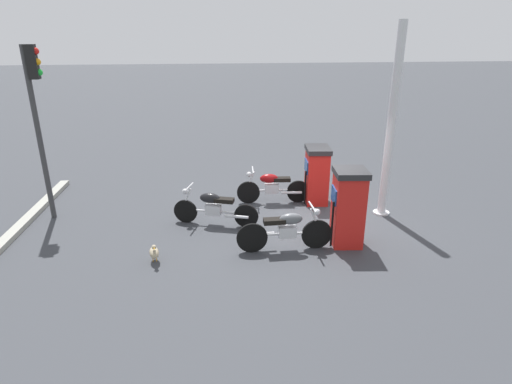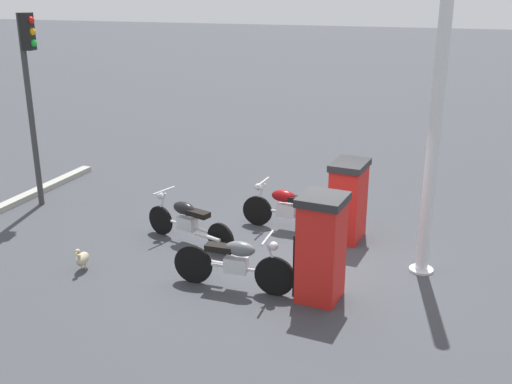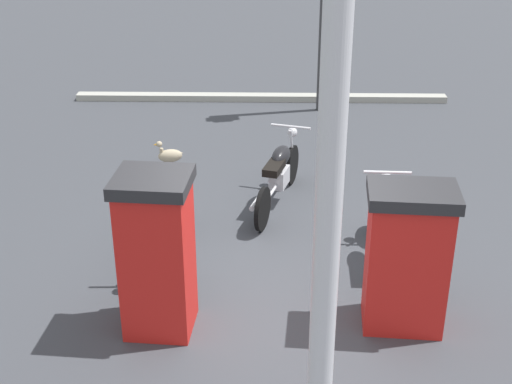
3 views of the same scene
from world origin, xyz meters
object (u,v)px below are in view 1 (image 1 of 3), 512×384
motorcycle_far_pump (286,229)px  fuel_pump_far (348,207)px  motorcycle_near_pump (272,186)px  motorcycle_extra (214,207)px  canopy_support_pole (391,127)px  fuel_pump_near (317,175)px  roadside_traffic_light (37,105)px  wandering_duck (154,252)px

motorcycle_far_pump → fuel_pump_far: bearing=-175.0°
motorcycle_near_pump → fuel_pump_far: bearing=115.1°
motorcycle_extra → motorcycle_far_pump: bearing=135.0°
fuel_pump_far → canopy_support_pole: canopy_support_pole is taller
motorcycle_extra → fuel_pump_near: bearing=-158.3°
fuel_pump_far → canopy_support_pole: 2.42m
motorcycle_far_pump → motorcycle_near_pump: bearing=-93.3°
motorcycle_extra → canopy_support_pole: size_ratio=0.43×
canopy_support_pole → motorcycle_far_pump: bearing=29.3°
motorcycle_near_pump → roadside_traffic_light: roadside_traffic_light is taller
motorcycle_far_pump → wandering_duck: size_ratio=4.45×
roadside_traffic_light → fuel_pump_far: bearing=160.8°
motorcycle_near_pump → wandering_duck: 3.93m
roadside_traffic_light → canopy_support_pole: 8.05m
fuel_pump_near → wandering_duck: fuel_pump_near is taller
fuel_pump_near → roadside_traffic_light: (6.55, 0.13, 1.96)m
motorcycle_near_pump → wandering_duck: motorcycle_near_pump is taller
fuel_pump_near → wandering_duck: bearing=33.9°
fuel_pump_far → motorcycle_far_pump: 1.37m
fuel_pump_near → motorcycle_far_pump: bearing=62.4°
motorcycle_near_pump → wandering_duck: bearing=44.4°
motorcycle_near_pump → motorcycle_far_pump: bearing=86.7°
fuel_pump_far → canopy_support_pole: size_ratio=0.37×
fuel_pump_near → roadside_traffic_light: size_ratio=0.37×
fuel_pump_near → motorcycle_near_pump: 1.21m
motorcycle_far_pump → canopy_support_pole: (-2.75, -1.54, 1.70)m
fuel_pump_far → motorcycle_near_pump: bearing=-64.9°
motorcycle_near_pump → motorcycle_far_pump: size_ratio=0.97×
wandering_duck → roadside_traffic_light: (2.58, -2.54, 2.50)m
fuel_pump_near → wandering_duck: (3.97, 2.67, -0.55)m
fuel_pump_near → roadside_traffic_light: bearing=1.1°
motorcycle_far_pump → canopy_support_pole: 3.58m
wandering_duck → fuel_pump_near: bearing=-146.1°
motorcycle_near_pump → motorcycle_far_pump: (0.15, 2.60, 0.02)m
fuel_pump_near → motorcycle_extra: (2.74, 1.09, -0.31)m
motorcycle_extra → wandering_duck: motorcycle_extra is taller
motorcycle_far_pump → motorcycle_extra: (1.43, -1.43, -0.02)m
motorcycle_extra → canopy_support_pole: (-4.17, -0.11, 1.72)m
motorcycle_far_pump → wandering_duck: motorcycle_far_pump is taller
fuel_pump_near → roadside_traffic_light: roadside_traffic_light is taller
roadside_traffic_light → motorcycle_extra: bearing=165.8°
motorcycle_extra → roadside_traffic_light: bearing=-14.2°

